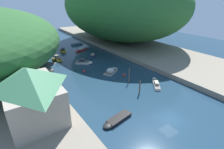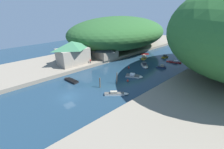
% 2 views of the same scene
% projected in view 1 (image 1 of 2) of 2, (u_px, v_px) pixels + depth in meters
% --- Properties ---
extents(water_surface, '(130.00, 130.00, 0.00)m').
position_uv_depth(water_surface, '(86.00, 64.00, 51.03)').
color(water_surface, '#1E384C').
rests_on(water_surface, ground).
extents(right_bank, '(22.00, 120.00, 1.19)m').
position_uv_depth(right_bank, '(145.00, 50.00, 62.93)').
color(right_bank, gray).
rests_on(right_bank, ground).
extents(hillside_right, '(41.59, 58.22, 26.99)m').
position_uv_depth(hillside_right, '(121.00, 6.00, 69.50)').
color(hillside_right, '#2D662D').
rests_on(hillside_right, right_bank).
extents(waterfront_building, '(7.91, 11.39, 8.25)m').
position_uv_depth(waterfront_building, '(31.00, 93.00, 25.45)').
color(waterfront_building, gray).
rests_on(waterfront_building, left_bank).
extents(boathouse_shed, '(8.40, 8.45, 4.84)m').
position_uv_depth(boathouse_shed, '(30.00, 71.00, 37.36)').
color(boathouse_shed, gray).
rests_on(boathouse_shed, left_bank).
extents(boat_far_upstream, '(5.77, 2.55, 0.57)m').
position_uv_depth(boat_far_upstream, '(116.00, 120.00, 27.79)').
color(boat_far_upstream, black).
rests_on(boat_far_upstream, water_surface).
extents(boat_white_cruiser, '(4.81, 5.51, 1.03)m').
position_uv_depth(boat_white_cruiser, '(156.00, 83.00, 39.47)').
color(boat_white_cruiser, silver).
rests_on(boat_white_cruiser, water_surface).
extents(boat_small_dinghy, '(2.63, 3.82, 1.85)m').
position_uv_depth(boat_small_dinghy, '(56.00, 59.00, 53.84)').
color(boat_small_dinghy, gold).
rests_on(boat_small_dinghy, water_surface).
extents(boat_navy_launch, '(5.76, 3.90, 0.97)m').
position_uv_depth(boat_navy_launch, '(81.00, 50.00, 63.37)').
color(boat_navy_launch, red).
rests_on(boat_navy_launch, water_surface).
extents(boat_open_rowboat, '(3.06, 4.17, 0.41)m').
position_uv_depth(boat_open_rowboat, '(39.00, 58.00, 55.69)').
color(boat_open_rowboat, red).
rests_on(boat_open_rowboat, water_surface).
extents(boat_moored_right, '(5.06, 2.00, 0.58)m').
position_uv_depth(boat_moored_right, '(78.00, 44.00, 71.11)').
color(boat_moored_right, teal).
rests_on(boat_moored_right, water_surface).
extents(boat_far_right_bank, '(4.96, 4.40, 1.49)m').
position_uv_depth(boat_far_right_bank, '(84.00, 62.00, 51.47)').
color(boat_far_right_bank, silver).
rests_on(boat_far_right_bank, water_surface).
extents(boat_cabin_cruiser, '(3.64, 3.32, 1.25)m').
position_uv_depth(boat_cabin_cruiser, '(92.00, 57.00, 56.44)').
color(boat_cabin_cruiser, navy).
rests_on(boat_cabin_cruiser, water_surface).
extents(boat_yellow_tender, '(1.76, 3.56, 1.38)m').
position_uv_depth(boat_yellow_tender, '(63.00, 50.00, 62.81)').
color(boat_yellow_tender, gold).
rests_on(boat_yellow_tender, water_surface).
extents(boat_mid_channel, '(5.67, 4.60, 0.95)m').
position_uv_depth(boat_mid_channel, '(111.00, 71.00, 46.00)').
color(boat_mid_channel, silver).
rests_on(boat_mid_channel, water_surface).
extents(mooring_post_nearest, '(0.28, 0.28, 3.00)m').
position_uv_depth(mooring_post_nearest, '(140.00, 87.00, 35.28)').
color(mooring_post_nearest, brown).
rests_on(mooring_post_nearest, water_surface).
extents(mooring_post_second, '(0.20, 0.20, 3.64)m').
position_uv_depth(mooring_post_second, '(129.00, 75.00, 39.65)').
color(mooring_post_second, brown).
rests_on(mooring_post_second, water_surface).
extents(channel_buoy_near, '(0.58, 0.58, 0.86)m').
position_uv_depth(channel_buoy_near, '(124.00, 75.00, 43.43)').
color(channel_buoy_near, red).
rests_on(channel_buoy_near, water_surface).
extents(channel_buoy_far, '(0.59, 0.59, 0.88)m').
position_uv_depth(channel_buoy_far, '(84.00, 71.00, 45.79)').
color(channel_buoy_far, red).
rests_on(channel_buoy_far, water_surface).
extents(person_on_quay, '(0.32, 0.43, 1.69)m').
position_uv_depth(person_on_quay, '(53.00, 91.00, 32.42)').
color(person_on_quay, '#282D3D').
rests_on(person_on_quay, left_bank).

